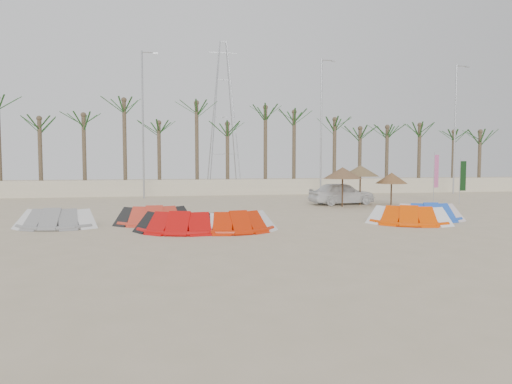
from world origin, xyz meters
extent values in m
plane|color=#C9B395|center=(0.00, 0.00, 0.00)|extent=(120.00, 120.00, 0.00)
cube|color=beige|center=(0.00, 22.00, 0.65)|extent=(60.00, 0.30, 1.30)
cylinder|color=brown|center=(-14.00, 23.50, 3.25)|extent=(0.32, 0.32, 6.50)
ellipsoid|color=#194719|center=(-14.00, 23.50, 6.50)|extent=(4.00, 4.00, 2.40)
cylinder|color=brown|center=(-4.00, 23.50, 3.25)|extent=(0.32, 0.32, 6.50)
ellipsoid|color=#194719|center=(-4.00, 23.50, 6.50)|extent=(4.00, 4.00, 2.40)
cylinder|color=brown|center=(6.00, 23.50, 3.25)|extent=(0.32, 0.32, 6.50)
ellipsoid|color=#194719|center=(6.00, 23.50, 6.50)|extent=(4.00, 4.00, 2.40)
cylinder|color=brown|center=(16.00, 23.50, 3.25)|extent=(0.32, 0.32, 6.50)
ellipsoid|color=#194719|center=(16.00, 23.50, 6.50)|extent=(4.00, 4.00, 2.40)
cylinder|color=brown|center=(24.00, 23.50, 3.25)|extent=(0.32, 0.32, 6.50)
ellipsoid|color=#194719|center=(24.00, 23.50, 6.50)|extent=(4.00, 4.00, 2.40)
cylinder|color=#A5A8AD|center=(-6.00, 20.00, 5.50)|extent=(0.14, 0.14, 11.00)
cylinder|color=#A5A8AD|center=(-5.50, 20.00, 10.90)|extent=(1.00, 0.08, 0.08)
cube|color=#A5A8AD|center=(-5.00, 20.00, 10.85)|extent=(0.35, 0.14, 0.10)
cylinder|color=#A5A8AD|center=(8.00, 20.00, 5.50)|extent=(0.14, 0.14, 11.00)
cylinder|color=#A5A8AD|center=(8.50, 20.00, 10.90)|extent=(1.00, 0.08, 0.08)
cube|color=#A5A8AD|center=(9.00, 20.00, 10.85)|extent=(0.35, 0.14, 0.10)
cylinder|color=#A5A8AD|center=(20.00, 20.00, 5.50)|extent=(0.14, 0.14, 11.00)
cylinder|color=#A5A8AD|center=(20.50, 20.00, 10.90)|extent=(1.00, 0.08, 0.08)
cube|color=#A5A8AD|center=(21.00, 20.00, 10.85)|extent=(0.35, 0.14, 0.10)
cylinder|color=gray|center=(-8.75, 4.39, 0.10)|extent=(2.91, 0.58, 0.20)
cube|color=silver|center=(-10.06, 4.49, 0.25)|extent=(0.74, 1.17, 0.40)
cube|color=silver|center=(-7.44, 4.49, 0.25)|extent=(0.74, 1.17, 0.40)
cylinder|color=red|center=(-4.74, 4.73, 0.10)|extent=(2.95, 0.29, 0.20)
cube|color=black|center=(-6.06, 4.83, 0.25)|extent=(0.63, 1.12, 0.40)
cube|color=black|center=(-3.41, 4.83, 0.25)|extent=(0.63, 1.12, 0.40)
cylinder|color=red|center=(-3.61, 2.31, 0.10)|extent=(3.32, 1.14, 0.20)
cube|color=black|center=(-5.14, 2.41, 0.25)|extent=(0.88, 1.22, 0.40)
cube|color=black|center=(-2.09, 2.41, 0.25)|extent=(0.88, 1.22, 0.40)
cylinder|color=red|center=(-1.52, 2.03, 0.10)|extent=(2.91, 0.72, 0.20)
cube|color=silver|center=(-2.83, 2.13, 0.25)|extent=(0.79, 1.19, 0.40)
cube|color=silver|center=(-0.20, 2.13, 0.25)|extent=(0.79, 1.19, 0.40)
cylinder|color=#FE4700|center=(6.18, 2.77, 0.10)|extent=(2.82, 1.69, 0.20)
cube|color=white|center=(4.78, 2.87, 0.25)|extent=(1.06, 1.25, 0.40)
cube|color=white|center=(7.59, 2.87, 0.25)|extent=(1.06, 1.25, 0.40)
cylinder|color=blue|center=(7.79, 3.74, 0.10)|extent=(2.77, 0.79, 0.20)
cube|color=silver|center=(6.53, 3.84, 0.25)|extent=(0.82, 1.20, 0.40)
cube|color=silver|center=(9.04, 3.84, 0.25)|extent=(0.82, 1.20, 0.40)
cylinder|color=#4C331E|center=(6.30, 10.88, 1.16)|extent=(0.10, 0.10, 2.33)
cone|color=brown|center=(6.30, 10.88, 2.08)|extent=(2.35, 2.35, 0.70)
cylinder|color=#4C331E|center=(7.88, 11.87, 1.22)|extent=(0.10, 0.10, 2.43)
cone|color=olive|center=(7.88, 11.87, 2.18)|extent=(2.37, 2.37, 0.70)
cylinder|color=#4C331E|center=(9.87, 11.56, 0.98)|extent=(0.10, 0.10, 1.97)
cone|color=brown|center=(9.87, 11.56, 1.72)|extent=(1.99, 1.99, 0.70)
cylinder|color=#A5A8AD|center=(13.49, 12.58, 1.71)|extent=(0.04, 0.04, 3.41)
cube|color=#D75B9E|center=(13.71, 12.58, 2.12)|extent=(0.41, 0.14, 2.22)
cylinder|color=#A5A8AD|center=(14.42, 11.11, 1.48)|extent=(0.04, 0.04, 2.96)
cube|color=black|center=(14.64, 11.11, 1.84)|extent=(0.42, 0.03, 1.93)
imported|color=white|center=(6.83, 12.38, 0.72)|extent=(4.43, 2.26, 1.44)
camera|label=1|loc=(-4.05, -15.43, 2.73)|focal=32.00mm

